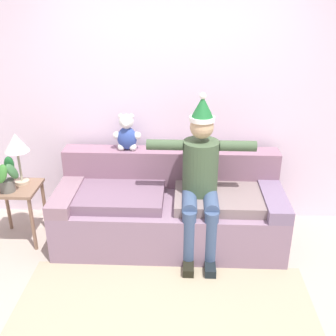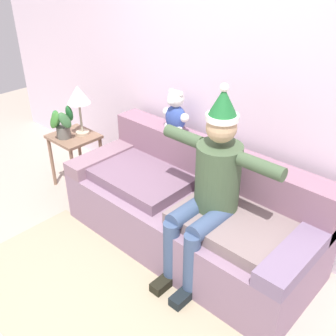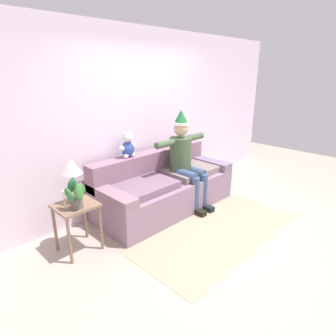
% 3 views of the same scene
% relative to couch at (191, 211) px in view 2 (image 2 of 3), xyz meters
% --- Properties ---
extents(ground_plane, '(10.00, 10.00, 0.00)m').
position_rel_couch_xyz_m(ground_plane, '(0.00, -1.01, -0.34)').
color(ground_plane, '#AB9C8D').
extents(back_wall, '(7.00, 0.10, 2.70)m').
position_rel_couch_xyz_m(back_wall, '(0.00, 0.54, 1.01)').
color(back_wall, silver).
rests_on(back_wall, ground_plane).
extents(couch, '(2.23, 0.92, 0.87)m').
position_rel_couch_xyz_m(couch, '(0.00, 0.00, 0.00)').
color(couch, gray).
rests_on(couch, ground_plane).
extents(person_seated, '(1.02, 0.77, 1.55)m').
position_rel_couch_xyz_m(person_seated, '(0.30, -0.17, 0.46)').
color(person_seated, '#405639').
rests_on(person_seated, ground_plane).
extents(teddy_bear, '(0.29, 0.17, 0.38)m').
position_rel_couch_xyz_m(teddy_bear, '(-0.45, 0.29, 0.70)').
color(teddy_bear, '#324A98').
rests_on(teddy_bear, couch).
extents(side_table, '(0.46, 0.43, 0.60)m').
position_rel_couch_xyz_m(side_table, '(-1.53, -0.10, 0.14)').
color(side_table, '#82624C').
rests_on(side_table, ground_plane).
extents(table_lamp, '(0.24, 0.24, 0.52)m').
position_rel_couch_xyz_m(table_lamp, '(-1.48, -0.01, 0.67)').
color(table_lamp, '#C1AA8E').
rests_on(table_lamp, side_table).
extents(potted_plant, '(0.28, 0.28, 0.34)m').
position_rel_couch_xyz_m(potted_plant, '(-1.55, -0.19, 0.42)').
color(potted_plant, '#605E57').
rests_on(potted_plant, side_table).
extents(candle_tall, '(0.04, 0.04, 0.22)m').
position_rel_couch_xyz_m(candle_tall, '(-1.65, -0.12, 0.40)').
color(candle_tall, beige).
rests_on(candle_tall, side_table).
extents(area_rug, '(2.46, 1.15, 0.01)m').
position_rel_couch_xyz_m(area_rug, '(0.00, -1.06, -0.34)').
color(area_rug, tan).
rests_on(area_rug, ground_plane).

